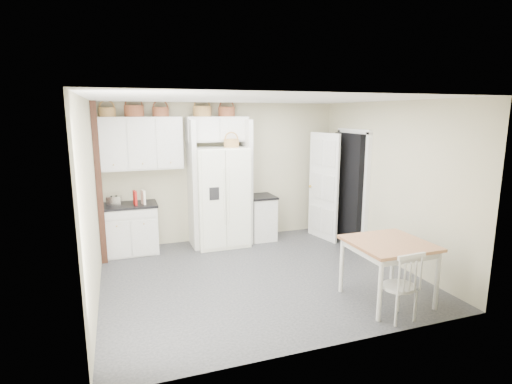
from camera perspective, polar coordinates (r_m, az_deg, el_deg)
name	(u,v)px	position (r m, az deg, el deg)	size (l,w,h in m)	color
floor	(259,276)	(6.15, 0.37, -11.86)	(4.50, 4.50, 0.00)	#26272D
ceiling	(259,99)	(5.66, 0.40, 13.12)	(4.50, 4.50, 0.00)	white
wall_back	(223,172)	(7.65, -4.68, 2.82)	(4.50, 4.50, 0.00)	#B2AC8C
wall_left	(91,203)	(5.45, -22.48, -1.41)	(4.00, 4.00, 0.00)	#B2AC8C
wall_right	(388,182)	(6.85, 18.39, 1.30)	(4.00, 4.00, 0.00)	#B2AC8C
refrigerator	(221,197)	(7.35, -5.06, -0.65)	(0.94, 0.75, 1.81)	white
base_cab_left	(130,230)	(7.31, -17.52, -5.16)	(0.90, 0.57, 0.84)	white
base_cab_right	(261,218)	(7.75, 0.73, -3.76)	(0.47, 0.56, 0.82)	white
dining_table	(387,271)	(5.53, 18.23, -10.69)	(0.96, 0.96, 0.80)	brown
windsor_chair	(399,287)	(5.10, 19.72, -12.61)	(0.40, 0.36, 0.81)	white
counter_left	(129,205)	(7.20, -17.72, -1.82)	(0.94, 0.61, 0.04)	black
counter_right	(261,197)	(7.65, 0.74, -0.66)	(0.50, 0.60, 0.04)	black
toaster	(114,201)	(7.15, -19.61, -1.21)	(0.23, 0.13, 0.16)	silver
cookbook_red	(135,198)	(7.10, -16.90, -0.80)	(0.04, 0.16, 0.24)	#B61714
cookbook_cream	(143,197)	(7.10, -15.81, -0.71)	(0.04, 0.16, 0.25)	white
basket_upper_a	(107,112)	(7.16, -20.49, 10.64)	(0.27, 0.27, 0.15)	brown
basket_upper_b	(134,111)	(7.17, -17.02, 11.00)	(0.32, 0.32, 0.19)	#593014
basket_upper_c	(161,112)	(7.20, -13.47, 11.06)	(0.28, 0.28, 0.16)	#593014
basket_bridge_a	(202,111)	(7.31, -7.70, 11.35)	(0.33, 0.33, 0.18)	brown
basket_bridge_b	(227,112)	(7.42, -4.22, 11.37)	(0.30, 0.30, 0.17)	#593014
basket_fridge_b	(231,143)	(7.16, -3.54, 6.99)	(0.27, 0.27, 0.15)	brown
upper_cabinet	(141,143)	(7.19, -16.13, 6.69)	(1.40, 0.34, 0.90)	white
bridge_cabinet	(217,129)	(7.38, -5.59, 8.93)	(1.12, 0.34, 0.45)	white
fridge_panel_left	(192,185)	(7.25, -9.11, 1.05)	(0.08, 0.60, 2.30)	white
fridge_panel_right	(246,181)	(7.49, -1.42, 1.51)	(0.08, 0.60, 2.30)	white
trim_post	(99,185)	(6.78, -21.51, 0.98)	(0.09, 0.09, 2.60)	black
doorway_void	(349,189)	(7.65, 13.18, 0.47)	(0.18, 0.85, 2.05)	black
door_slab	(323,187)	(7.75, 9.61, 0.75)	(0.80, 0.04, 2.05)	white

